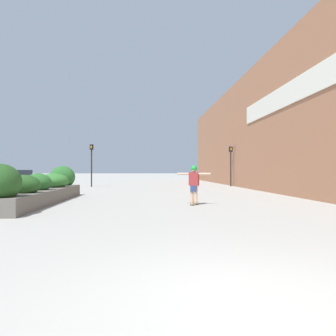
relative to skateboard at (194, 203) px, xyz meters
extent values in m
plane|color=#A3A099|center=(-0.80, -9.55, -0.07)|extent=(300.00, 300.00, 0.00)
cube|color=#9E6647|center=(5.96, 9.42, 4.30)|extent=(0.60, 49.94, 8.73)
cube|color=#605B54|center=(-6.24, 1.22, 0.21)|extent=(1.44, 8.95, 0.56)
ellipsoid|color=#234C1E|center=(-6.18, -0.80, 0.76)|extent=(1.11, 0.96, 0.74)
ellipsoid|color=#286028|center=(-6.29, 1.02, 0.78)|extent=(1.08, 1.05, 0.78)
ellipsoid|color=#33702D|center=(-6.25, 3.21, 0.77)|extent=(1.36, 1.52, 0.76)
ellipsoid|color=#286028|center=(-6.31, 5.08, 0.93)|extent=(1.32, 1.06, 1.18)
cube|color=olive|center=(0.00, 0.00, 0.02)|extent=(0.43, 0.62, 0.01)
cylinder|color=beige|center=(0.02, 0.22, -0.04)|extent=(0.07, 0.08, 0.06)
cylinder|color=beige|center=(0.16, 0.15, -0.04)|extent=(0.07, 0.08, 0.06)
cylinder|color=beige|center=(-0.16, -0.15, -0.04)|extent=(0.07, 0.08, 0.06)
cylinder|color=beige|center=(-0.02, -0.22, -0.04)|extent=(0.07, 0.08, 0.06)
cylinder|color=tan|center=(-0.07, 0.04, 0.36)|extent=(0.16, 0.16, 0.66)
cylinder|color=tan|center=(0.07, -0.04, 0.36)|extent=(0.16, 0.16, 0.66)
cube|color=navy|center=(0.00, 0.00, 0.57)|extent=(0.30, 0.28, 0.24)
cube|color=maroon|center=(0.00, 0.00, 0.95)|extent=(0.42, 0.33, 0.52)
cylinder|color=tan|center=(-0.39, 0.19, 1.15)|extent=(0.48, 0.29, 0.09)
cylinder|color=tan|center=(0.39, -0.19, 1.15)|extent=(0.48, 0.29, 0.09)
sphere|color=tan|center=(0.00, 0.00, 1.32)|extent=(0.22, 0.22, 0.22)
sphere|color=green|center=(0.00, 0.00, 1.36)|extent=(0.25, 0.25, 0.25)
cube|color=navy|center=(13.06, 18.10, 0.56)|extent=(4.44, 1.93, 0.62)
cube|color=black|center=(13.24, 18.10, 1.15)|extent=(2.44, 1.70, 0.57)
cylinder|color=black|center=(11.69, 17.19, 0.26)|extent=(0.65, 0.22, 0.65)
cylinder|color=black|center=(11.69, 19.02, 0.26)|extent=(0.65, 0.22, 0.65)
cylinder|color=black|center=(14.44, 17.19, 0.26)|extent=(0.65, 0.22, 0.65)
cylinder|color=black|center=(14.44, 19.02, 0.26)|extent=(0.65, 0.22, 0.65)
cube|color=navy|center=(-14.28, 20.51, 0.56)|extent=(4.01, 1.77, 0.59)
cube|color=black|center=(-14.44, 20.51, 1.09)|extent=(2.21, 1.55, 0.48)
cylinder|color=black|center=(-13.03, 21.34, 0.26)|extent=(0.66, 0.22, 0.66)
cylinder|color=black|center=(-13.03, 19.67, 0.26)|extent=(0.66, 0.22, 0.66)
cylinder|color=black|center=(-15.52, 21.34, 0.26)|extent=(0.66, 0.22, 0.66)
cylinder|color=black|center=(-15.52, 19.67, 0.26)|extent=(0.66, 0.22, 0.66)
cylinder|color=black|center=(-6.37, 14.73, 1.46)|extent=(0.11, 0.11, 3.06)
cube|color=black|center=(-6.37, 14.73, 3.22)|extent=(0.28, 0.20, 0.45)
sphere|color=#2D2823|center=(-6.37, 14.60, 3.37)|extent=(0.15, 0.15, 0.15)
sphere|color=orange|center=(-6.37, 14.60, 3.22)|extent=(0.15, 0.15, 0.15)
sphere|color=#2D2823|center=(-6.37, 14.60, 3.07)|extent=(0.15, 0.15, 0.15)
cylinder|color=black|center=(5.33, 14.69, 1.40)|extent=(0.11, 0.11, 2.93)
cube|color=black|center=(5.33, 14.69, 3.09)|extent=(0.28, 0.20, 0.45)
sphere|color=#2D2823|center=(5.33, 14.57, 3.24)|extent=(0.15, 0.15, 0.15)
sphere|color=orange|center=(5.33, 14.57, 3.09)|extent=(0.15, 0.15, 0.15)
sphere|color=#2D2823|center=(5.33, 14.57, 2.94)|extent=(0.15, 0.15, 0.15)
camera|label=1|loc=(-1.88, -12.69, 1.28)|focal=35.00mm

